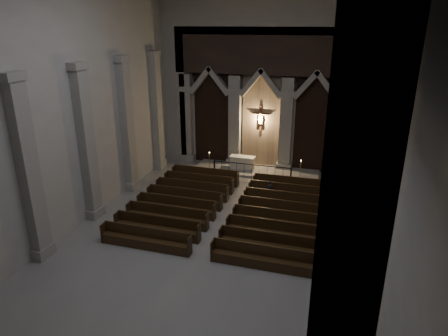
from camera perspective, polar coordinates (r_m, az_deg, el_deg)
name	(u,v)px	position (r m, az deg, el deg)	size (l,w,h in m)	color
room	(203,81)	(15.92, -3.08, 12.26)	(24.00, 24.10, 12.00)	gray
sanctuary_wall	(262,73)	(27.09, 5.40, 13.37)	(14.00, 0.77, 12.00)	#98958E
right_arcade	(350,76)	(16.29, 17.61, 12.36)	(1.00, 24.00, 12.00)	#98958E
left_pilasters	(109,136)	(22.73, -16.13, 4.39)	(0.60, 13.00, 8.03)	#98958E
sanctuary_step	(256,171)	(27.75, 4.57, -0.38)	(8.50, 2.60, 0.15)	#98958E
altar	(242,162)	(27.74, 2.64, 0.81)	(1.75, 0.70, 0.89)	beige
altar_rail	(252,169)	(26.31, 3.98, -0.11)	(5.26, 0.09, 1.03)	black
candle_stand_left	(209,167)	(27.54, -2.10, 0.22)	(0.24, 0.24, 1.44)	#A38332
candle_stand_right	(300,177)	(26.07, 10.78, -1.26)	(0.26, 0.26, 1.54)	#A38332
pews	(228,211)	(21.37, 0.51, -6.12)	(9.80, 8.71, 0.98)	black
worshipper	(270,191)	(23.23, 6.56, -3.27)	(0.43, 0.28, 1.19)	black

